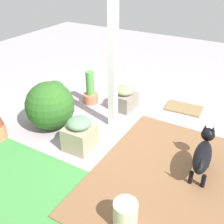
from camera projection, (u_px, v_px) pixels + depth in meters
The scene contains 11 objects.
ground_plane at pixel (132, 136), 4.17m from camera, with size 12.00×12.00×0.00m, color #A3949C.
brick_path at pixel (169, 177), 3.37m from camera, with size 1.80×2.40×0.02m, color brown.
porch_pillar at pixel (113, 59), 3.90m from camera, with size 0.12×0.12×2.22m, color white.
stone_planter_nearest at pixel (124, 98), 4.83m from camera, with size 0.40×0.45×0.43m.
stone_planter_mid at pixel (80, 134), 3.80m from camera, with size 0.39×0.43×0.49m.
round_shrub at pixel (50, 106), 4.21m from camera, with size 0.76×0.76×0.76m, color #29591E.
terracotta_pot_tall at pixel (90, 92), 5.00m from camera, with size 0.27×0.27×0.62m.
terracotta_pot_broad at pixel (55, 89), 5.07m from camera, with size 0.35×0.35×0.39m.
dog at pixel (203, 154), 3.31m from camera, with size 0.27×0.77×0.53m.
ceramic_urn at pixel (125, 215), 2.71m from camera, with size 0.25×0.25×0.32m, color beige.
doormat at pixel (184, 108), 4.88m from camera, with size 0.62×0.40×0.03m, color olive.
Camera 1 is at (-1.46, 3.11, 2.41)m, focal length 43.58 mm.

